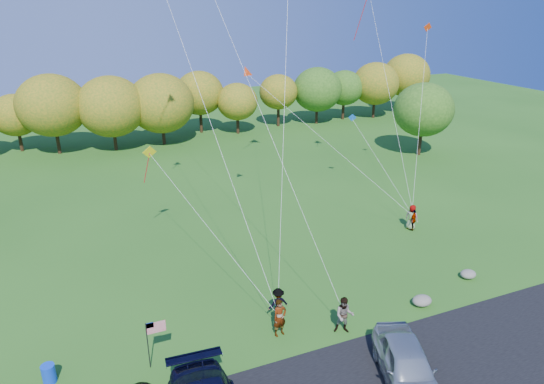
{
  "coord_description": "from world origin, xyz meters",
  "views": [
    {
      "loc": [
        -9.0,
        -16.77,
        14.87
      ],
      "look_at": [
        0.6,
        6.0,
        5.16
      ],
      "focal_mm": 32.0,
      "sensor_mm": 36.0,
      "label": 1
    }
  ],
  "objects_px": {
    "flyer_c": "(278,303)",
    "flyer_e": "(412,217)",
    "minivan_silver": "(407,366)",
    "flyer_a": "(280,318)",
    "flyer_b": "(344,315)",
    "trash_barrel": "(49,374)",
    "flyer_d": "(413,220)"
  },
  "relations": [
    {
      "from": "flyer_c",
      "to": "flyer_e",
      "type": "xyz_separation_m",
      "value": [
        12.68,
        5.77,
        0.07
      ]
    },
    {
      "from": "minivan_silver",
      "to": "flyer_a",
      "type": "bearing_deg",
      "value": 145.85
    },
    {
      "from": "flyer_c",
      "to": "flyer_a",
      "type": "bearing_deg",
      "value": 68.4
    },
    {
      "from": "flyer_a",
      "to": "flyer_b",
      "type": "height_order",
      "value": "flyer_a"
    },
    {
      "from": "flyer_a",
      "to": "flyer_b",
      "type": "xyz_separation_m",
      "value": [
        2.92,
        -1.01,
        -0.02
      ]
    },
    {
      "from": "flyer_c",
      "to": "flyer_e",
      "type": "relative_size",
      "value": 0.92
    },
    {
      "from": "minivan_silver",
      "to": "flyer_b",
      "type": "bearing_deg",
      "value": 119.24
    },
    {
      "from": "flyer_b",
      "to": "flyer_c",
      "type": "relative_size",
      "value": 1.15
    },
    {
      "from": "trash_barrel",
      "to": "flyer_b",
      "type": "bearing_deg",
      "value": -8.37
    },
    {
      "from": "minivan_silver",
      "to": "flyer_b",
      "type": "distance_m",
      "value": 4.0
    },
    {
      "from": "minivan_silver",
      "to": "trash_barrel",
      "type": "relative_size",
      "value": 6.04
    },
    {
      "from": "flyer_b",
      "to": "trash_barrel",
      "type": "distance_m",
      "value": 13.21
    },
    {
      "from": "flyer_c",
      "to": "flyer_e",
      "type": "bearing_deg",
      "value": -156.63
    },
    {
      "from": "minivan_silver",
      "to": "flyer_e",
      "type": "bearing_deg",
      "value": 71.64
    },
    {
      "from": "flyer_c",
      "to": "flyer_d",
      "type": "relative_size",
      "value": 1.07
    },
    {
      "from": "flyer_a",
      "to": "flyer_c",
      "type": "height_order",
      "value": "flyer_a"
    },
    {
      "from": "trash_barrel",
      "to": "minivan_silver",
      "type": "bearing_deg",
      "value": -23.22
    },
    {
      "from": "flyer_d",
      "to": "trash_barrel",
      "type": "relative_size",
      "value": 1.83
    },
    {
      "from": "flyer_e",
      "to": "trash_barrel",
      "type": "bearing_deg",
      "value": 72.27
    },
    {
      "from": "flyer_a",
      "to": "flyer_b",
      "type": "relative_size",
      "value": 1.02
    },
    {
      "from": "trash_barrel",
      "to": "flyer_a",
      "type": "bearing_deg",
      "value": -5.14
    },
    {
      "from": "trash_barrel",
      "to": "flyer_d",
      "type": "bearing_deg",
      "value": 14.39
    },
    {
      "from": "flyer_d",
      "to": "flyer_c",
      "type": "bearing_deg",
      "value": -13.5
    },
    {
      "from": "flyer_a",
      "to": "flyer_b",
      "type": "bearing_deg",
      "value": -30.34
    },
    {
      "from": "flyer_e",
      "to": "trash_barrel",
      "type": "relative_size",
      "value": 2.14
    },
    {
      "from": "flyer_d",
      "to": "trash_barrel",
      "type": "height_order",
      "value": "flyer_d"
    },
    {
      "from": "flyer_e",
      "to": "trash_barrel",
      "type": "xyz_separation_m",
      "value": [
        -23.31,
        -6.16,
        -0.48
      ]
    },
    {
      "from": "flyer_d",
      "to": "minivan_silver",
      "type": "bearing_deg",
      "value": 13.6
    },
    {
      "from": "flyer_b",
      "to": "flyer_d",
      "type": "relative_size",
      "value": 1.23
    },
    {
      "from": "flyer_e",
      "to": "trash_barrel",
      "type": "distance_m",
      "value": 24.11
    },
    {
      "from": "minivan_silver",
      "to": "flyer_c",
      "type": "height_order",
      "value": "minivan_silver"
    },
    {
      "from": "flyer_c",
      "to": "flyer_b",
      "type": "bearing_deg",
      "value": 135.47
    }
  ]
}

